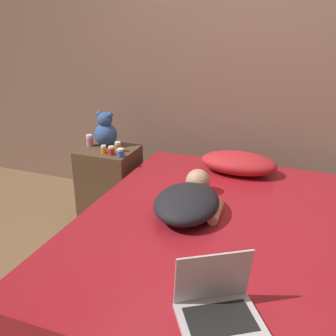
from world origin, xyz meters
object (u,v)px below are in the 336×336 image
object	(u,v)px
pillow	(238,163)
bottle_blue	(120,153)
laptop	(217,304)
bottle_pink	(90,140)
bottle_orange	(104,149)
teddy_bear	(106,131)
bottle_amber	(118,147)
bottle_red	(111,151)
person_lying	(189,200)

from	to	relation	value
pillow	bottle_blue	bearing A→B (deg)	-165.93
laptop	bottle_pink	size ratio (longest dim) A/B	4.27
bottle_orange	bottle_blue	xyz separation A→B (m)	(0.16, -0.03, 0.00)
bottle_blue	bottle_pink	bearing A→B (deg)	158.06
teddy_bear	bottle_pink	size ratio (longest dim) A/B	3.04
teddy_bear	bottle_orange	size ratio (longest dim) A/B	4.55
bottle_pink	bottle_amber	size ratio (longest dim) A/B	1.19
bottle_amber	bottle_blue	size ratio (longest dim) A/B	1.19
teddy_bear	bottle_red	world-z (taller)	teddy_bear
bottle_red	bottle_blue	bearing A→B (deg)	-11.56
person_lying	teddy_bear	bearing A→B (deg)	138.59
laptop	teddy_bear	size ratio (longest dim) A/B	1.41
pillow	person_lying	distance (m)	0.71
pillow	bottle_orange	size ratio (longest dim) A/B	8.93
person_lying	teddy_bear	xyz separation A→B (m)	(-0.92, 0.68, 0.13)
bottle_amber	bottle_blue	xyz separation A→B (m)	(0.07, -0.10, -0.01)
pillow	teddy_bear	bearing A→B (deg)	-179.26
laptop	bottle_orange	distance (m)	1.76
person_lying	laptop	size ratio (longest dim) A/B	1.65
bottle_pink	bottle_orange	xyz separation A→B (m)	(0.19, -0.11, -0.01)
teddy_bear	person_lying	bearing A→B (deg)	-36.45
pillow	bottle_red	world-z (taller)	same
bottle_amber	pillow	bearing A→B (deg)	7.20
laptop	bottle_blue	size ratio (longest dim) A/B	6.05
bottle_amber	bottle_pink	bearing A→B (deg)	170.78
teddy_bear	bottle_amber	xyz separation A→B (m)	(0.16, -0.10, -0.08)
pillow	laptop	xyz separation A→B (m)	(0.21, -1.45, -0.02)
person_lying	bottle_orange	world-z (taller)	person_lying
teddy_bear	bottle_blue	xyz separation A→B (m)	(0.23, -0.20, -0.09)
pillow	laptop	size ratio (longest dim) A/B	1.40
bottle_pink	bottle_red	distance (m)	0.29
laptop	bottle_pink	distance (m)	1.97
teddy_bear	bottle_amber	bearing A→B (deg)	-32.68
teddy_bear	bottle_amber	world-z (taller)	teddy_bear
person_lying	teddy_bear	distance (m)	1.15
bottle_blue	teddy_bear	bearing A→B (deg)	139.38
pillow	bottle_red	distance (m)	0.94
person_lying	bottle_red	world-z (taller)	person_lying
bottle_amber	person_lying	bearing A→B (deg)	-37.19
pillow	bottle_pink	bearing A→B (deg)	-176.62
bottle_red	bottle_blue	xyz separation A→B (m)	(0.08, -0.02, -0.00)
bottle_pink	bottle_orange	distance (m)	0.22
teddy_bear	bottle_red	bearing A→B (deg)	-51.14
person_lying	bottle_orange	size ratio (longest dim) A/B	10.55
laptop	teddy_bear	xyz separation A→B (m)	(-1.28, 1.44, 0.15)
pillow	laptop	world-z (taller)	laptop
bottle_orange	bottle_amber	size ratio (longest dim) A/B	0.79
teddy_bear	bottle_amber	distance (m)	0.21
bottle_pink	bottle_orange	bearing A→B (deg)	-30.41
bottle_red	bottle_amber	xyz separation A→B (m)	(0.01, 0.08, 0.01)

